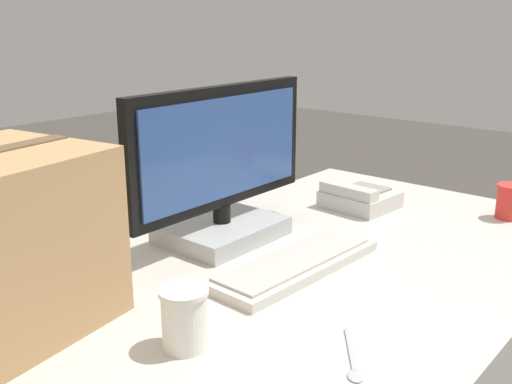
{
  "coord_description": "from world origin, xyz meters",
  "views": [
    {
      "loc": [
        -0.9,
        -0.7,
        1.27
      ],
      "look_at": [
        0.1,
        0.14,
        0.88
      ],
      "focal_mm": 42.0,
      "sensor_mm": 36.0,
      "label": 1
    }
  ],
  "objects_px": {
    "monitor": "(222,177)",
    "spoon": "(353,363)",
    "keyboard": "(295,264)",
    "paper_cup_right": "(509,201)",
    "paper_cup_left": "(184,318)",
    "desk_phone": "(359,198)"
  },
  "relations": [
    {
      "from": "paper_cup_left",
      "to": "spoon",
      "type": "xyz_separation_m",
      "value": [
        0.14,
        -0.25,
        -0.05
      ]
    },
    {
      "from": "desk_phone",
      "to": "spoon",
      "type": "height_order",
      "value": "desk_phone"
    },
    {
      "from": "monitor",
      "to": "paper_cup_left",
      "type": "bearing_deg",
      "value": -144.16
    },
    {
      "from": "paper_cup_right",
      "to": "spoon",
      "type": "distance_m",
      "value": 0.9
    },
    {
      "from": "keyboard",
      "to": "paper_cup_right",
      "type": "bearing_deg",
      "value": -18.01
    },
    {
      "from": "keyboard",
      "to": "desk_phone",
      "type": "xyz_separation_m",
      "value": [
        0.48,
        0.12,
        0.02
      ]
    },
    {
      "from": "monitor",
      "to": "keyboard",
      "type": "relative_size",
      "value": 1.3
    },
    {
      "from": "monitor",
      "to": "paper_cup_left",
      "type": "distance_m",
      "value": 0.52
    },
    {
      "from": "keyboard",
      "to": "spoon",
      "type": "bearing_deg",
      "value": -126.82
    },
    {
      "from": "paper_cup_right",
      "to": "paper_cup_left",
      "type": "bearing_deg",
      "value": 169.2
    },
    {
      "from": "paper_cup_left",
      "to": "spoon",
      "type": "relative_size",
      "value": 0.76
    },
    {
      "from": "desk_phone",
      "to": "spoon",
      "type": "distance_m",
      "value": 0.83
    },
    {
      "from": "paper_cup_left",
      "to": "paper_cup_right",
      "type": "relative_size",
      "value": 1.12
    },
    {
      "from": "paper_cup_right",
      "to": "spoon",
      "type": "relative_size",
      "value": 0.68
    },
    {
      "from": "monitor",
      "to": "paper_cup_right",
      "type": "distance_m",
      "value": 0.8
    },
    {
      "from": "monitor",
      "to": "paper_cup_right",
      "type": "bearing_deg",
      "value": -38.69
    },
    {
      "from": "monitor",
      "to": "keyboard",
      "type": "distance_m",
      "value": 0.29
    },
    {
      "from": "monitor",
      "to": "spoon",
      "type": "bearing_deg",
      "value": -117.07
    },
    {
      "from": "desk_phone",
      "to": "paper_cup_right",
      "type": "relative_size",
      "value": 2.09
    },
    {
      "from": "paper_cup_right",
      "to": "spoon",
      "type": "height_order",
      "value": "paper_cup_right"
    },
    {
      "from": "desk_phone",
      "to": "paper_cup_right",
      "type": "xyz_separation_m",
      "value": [
        0.18,
        -0.37,
        0.02
      ]
    },
    {
      "from": "spoon",
      "to": "desk_phone",
      "type": "bearing_deg",
      "value": 172.74
    }
  ]
}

